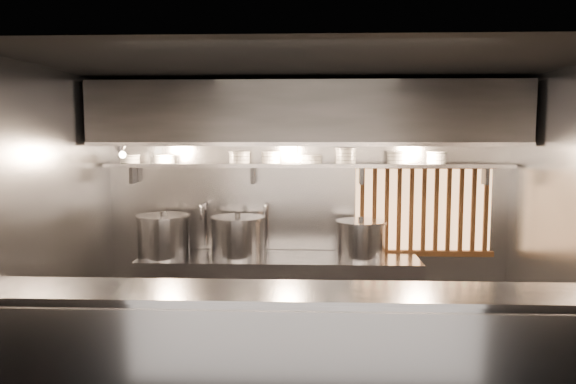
# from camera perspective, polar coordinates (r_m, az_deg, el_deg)

# --- Properties ---
(floor) EXTENTS (4.50, 4.50, 0.00)m
(floor) POSITION_cam_1_polar(r_m,az_deg,el_deg) (5.29, 1.71, -18.90)
(floor) COLOR black
(floor) RESTS_ON ground
(ceiling) EXTENTS (4.50, 4.50, 0.00)m
(ceiling) POSITION_cam_1_polar(r_m,az_deg,el_deg) (4.84, 1.81, 12.78)
(ceiling) COLOR black
(ceiling) RESTS_ON wall_back
(wall_back) EXTENTS (4.50, 0.00, 4.50)m
(wall_back) POSITION_cam_1_polar(r_m,az_deg,el_deg) (6.36, 1.92, -1.50)
(wall_back) COLOR gray
(wall_back) RESTS_ON floor
(wall_left) EXTENTS (0.00, 3.00, 3.00)m
(wall_left) POSITION_cam_1_polar(r_m,az_deg,el_deg) (5.39, -22.95, -3.33)
(wall_left) COLOR gray
(wall_left) RESTS_ON floor
(wall_right) EXTENTS (0.00, 3.00, 3.00)m
(wall_right) POSITION_cam_1_polar(r_m,az_deg,el_deg) (5.34, 26.71, -3.57)
(wall_right) COLOR gray
(wall_right) RESTS_ON floor
(serving_counter) EXTENTS (4.50, 0.56, 1.13)m
(serving_counter) POSITION_cam_1_polar(r_m,az_deg,el_deg) (4.19, 1.55, -17.41)
(serving_counter) COLOR #949499
(serving_counter) RESTS_ON floor
(cooking_bench) EXTENTS (3.00, 0.70, 0.90)m
(cooking_bench) POSITION_cam_1_polar(r_m,az_deg,el_deg) (6.20, -0.96, -10.67)
(cooking_bench) COLOR #949499
(cooking_bench) RESTS_ON floor
(bowl_shelf) EXTENTS (4.40, 0.34, 0.04)m
(bowl_shelf) POSITION_cam_1_polar(r_m,az_deg,el_deg) (6.13, 1.92, 2.73)
(bowl_shelf) COLOR #949499
(bowl_shelf) RESTS_ON wall_back
(exhaust_hood) EXTENTS (4.40, 0.81, 0.65)m
(exhaust_hood) POSITION_cam_1_polar(r_m,az_deg,el_deg) (5.90, 1.92, 7.89)
(exhaust_hood) COLOR #2D2D30
(exhaust_hood) RESTS_ON ceiling
(wood_screen) EXTENTS (1.56, 0.09, 1.04)m
(wood_screen) POSITION_cam_1_polar(r_m,az_deg,el_deg) (6.43, 13.58, -1.75)
(wood_screen) COLOR #FDB671
(wood_screen) RESTS_ON wall_back
(faucet_left) EXTENTS (0.04, 0.30, 0.50)m
(faucet_left) POSITION_cam_1_polar(r_m,az_deg,el_deg) (6.35, -8.53, -2.41)
(faucet_left) COLOR silver
(faucet_left) RESTS_ON wall_back
(faucet_right) EXTENTS (0.04, 0.30, 0.50)m
(faucet_right) POSITION_cam_1_polar(r_m,az_deg,el_deg) (6.26, -2.22, -2.48)
(faucet_right) COLOR silver
(faucet_right) RESTS_ON wall_back
(heat_lamp) EXTENTS (0.25, 0.35, 0.20)m
(heat_lamp) POSITION_cam_1_polar(r_m,az_deg,el_deg) (5.98, -16.66, 4.20)
(heat_lamp) COLOR #949499
(heat_lamp) RESTS_ON exhaust_hood
(pendant_bulb) EXTENTS (0.09, 0.09, 0.19)m
(pendant_bulb) POSITION_cam_1_polar(r_m,az_deg,el_deg) (6.01, 0.96, 3.45)
(pendant_bulb) COLOR #2D2D30
(pendant_bulb) RESTS_ON exhaust_hood
(stock_pot_left) EXTENTS (0.72, 0.72, 0.49)m
(stock_pot_left) POSITION_cam_1_polar(r_m,az_deg,el_deg) (6.21, -12.51, -4.34)
(stock_pot_left) COLOR #949499
(stock_pot_left) RESTS_ON cooking_bench
(stock_pot_mid) EXTENTS (0.64, 0.64, 0.47)m
(stock_pot_mid) POSITION_cam_1_polar(r_m,az_deg,el_deg) (6.10, -5.12, -4.51)
(stock_pot_mid) COLOR #949499
(stock_pot_mid) RESTS_ON cooking_bench
(stock_pot_right) EXTENTS (0.71, 0.71, 0.44)m
(stock_pot_right) POSITION_cam_1_polar(r_m,az_deg,el_deg) (6.06, 7.42, -4.76)
(stock_pot_right) COLOR #949499
(stock_pot_right) RESTS_ON cooking_bench
(bowl_stack_0) EXTENTS (0.22, 0.22, 0.09)m
(bowl_stack_0) POSITION_cam_1_polar(r_m,az_deg,el_deg) (6.45, -15.73, 3.27)
(bowl_stack_0) COLOR white
(bowl_stack_0) RESTS_ON bowl_shelf
(bowl_stack_1) EXTENTS (0.24, 0.24, 0.09)m
(bowl_stack_1) POSITION_cam_1_polar(r_m,az_deg,el_deg) (6.34, -12.47, 3.31)
(bowl_stack_1) COLOR white
(bowl_stack_1) RESTS_ON bowl_shelf
(bowl_stack_2) EXTENTS (0.24, 0.24, 0.13)m
(bowl_stack_2) POSITION_cam_1_polar(r_m,az_deg,el_deg) (6.18, -4.93, 3.54)
(bowl_stack_2) COLOR white
(bowl_stack_2) RESTS_ON bowl_shelf
(bowl_stack_3) EXTENTS (0.22, 0.22, 0.13)m
(bowl_stack_3) POSITION_cam_1_polar(r_m,az_deg,el_deg) (6.14, -1.76, 3.54)
(bowl_stack_3) COLOR white
(bowl_stack_3) RESTS_ON bowl_shelf
(bowl_stack_4) EXTENTS (0.25, 0.25, 0.09)m
(bowl_stack_4) POSITION_cam_1_polar(r_m,az_deg,el_deg) (6.13, 2.37, 3.36)
(bowl_stack_4) COLOR white
(bowl_stack_4) RESTS_ON bowl_shelf
(bowl_stack_5) EXTENTS (0.23, 0.23, 0.17)m
(bowl_stack_5) POSITION_cam_1_polar(r_m,az_deg,el_deg) (6.14, 5.89, 3.69)
(bowl_stack_5) COLOR white
(bowl_stack_5) RESTS_ON bowl_shelf
(bowl_stack_6) EXTENTS (0.24, 0.24, 0.13)m
(bowl_stack_6) POSITION_cam_1_polar(r_m,az_deg,el_deg) (6.20, 11.08, 3.45)
(bowl_stack_6) COLOR white
(bowl_stack_6) RESTS_ON bowl_shelf
(bowl_stack_7) EXTENTS (0.22, 0.22, 0.13)m
(bowl_stack_7) POSITION_cam_1_polar(r_m,az_deg,el_deg) (6.27, 14.84, 3.40)
(bowl_stack_7) COLOR white
(bowl_stack_7) RESTS_ON bowl_shelf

